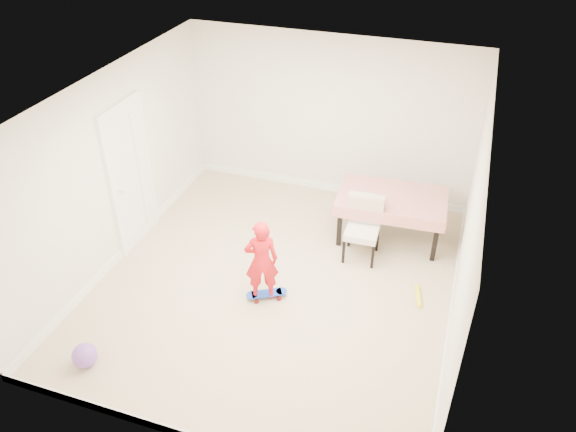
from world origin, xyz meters
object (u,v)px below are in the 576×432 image
(dining_table, at_px, (390,217))
(skateboard, at_px, (267,295))
(dining_chair, at_px, (362,230))
(child, at_px, (262,263))
(balloon, at_px, (85,355))

(dining_table, distance_m, skateboard, 2.22)
(dining_chair, height_order, child, child)
(skateboard, bearing_deg, balloon, -161.78)
(child, distance_m, balloon, 2.26)
(dining_table, height_order, balloon, dining_table)
(dining_table, height_order, skateboard, dining_table)
(dining_table, relative_size, skateboard, 2.87)
(dining_chair, distance_m, balloon, 3.82)
(skateboard, distance_m, child, 0.53)
(dining_table, distance_m, balloon, 4.45)
(dining_chair, bearing_deg, balloon, -132.42)
(dining_table, xyz_separation_m, dining_chair, (-0.29, -0.60, 0.10))
(child, bearing_deg, dining_table, -148.82)
(dining_chair, xyz_separation_m, skateboard, (-0.94, -1.22, -0.42))
(dining_table, height_order, child, child)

